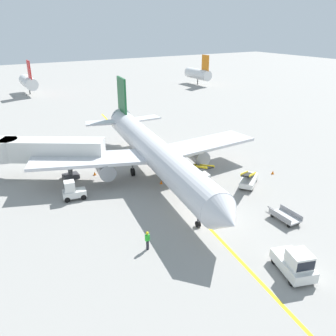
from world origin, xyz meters
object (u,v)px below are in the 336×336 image
belt_loader_aft_hold (198,171)px  safety_cone_nose_left (95,173)px  baggage_tug_near_wing (73,191)px  safety_cone_wingtip_left (161,182)px  jet_bridge (41,150)px  pushback_tug (295,263)px  safety_cone_nose_right (273,172)px  belt_loader_forward_hold (249,179)px  ground_crew_marshaller (147,240)px  airliner (153,151)px  baggage_cart_loaded (285,216)px

belt_loader_aft_hold → safety_cone_nose_left: 12.70m
baggage_tug_near_wing → safety_cone_wingtip_left: size_ratio=5.88×
jet_bridge → pushback_tug: size_ratio=3.04×
jet_bridge → safety_cone_nose_left: (5.44, -2.30, -3.32)m
safety_cone_nose_right → belt_loader_forward_hold: bearing=-169.4°
belt_loader_aft_hold → safety_cone_nose_right: 9.46m
belt_loader_aft_hold → safety_cone_nose_left: bearing=146.0°
safety_cone_nose_left → safety_cone_wingtip_left: same height
belt_loader_aft_hold → ground_crew_marshaller: bearing=-140.8°
belt_loader_forward_hold → safety_cone_wingtip_left: size_ratio=10.80×
airliner → belt_loader_aft_hold: 5.99m
pushback_tug → belt_loader_forward_hold: (7.81, 13.36, -0.22)m
baggage_cart_loaded → belt_loader_aft_hold: bearing=95.8°
pushback_tug → ground_crew_marshaller: (-7.91, 8.38, -0.08)m
baggage_tug_near_wing → safety_cone_nose_right: bearing=-14.7°
safety_cone_nose_right → jet_bridge: bearing=151.5°
pushback_tug → safety_cone_wingtip_left: 18.92m
jet_bridge → safety_cone_nose_left: bearing=-22.9°
belt_loader_aft_hold → safety_cone_nose_left: belt_loader_aft_hold is taller
safety_cone_nose_left → pushback_tug: bearing=-75.8°
safety_cone_nose_left → safety_cone_wingtip_left: size_ratio=1.00×
airliner → baggage_tug_near_wing: bearing=-176.6°
belt_loader_forward_hold → safety_cone_nose_right: 5.03m
jet_bridge → safety_cone_nose_right: (24.55, -13.32, -3.32)m
belt_loader_aft_hold → ground_crew_marshaller: size_ratio=3.02×
baggage_tug_near_wing → safety_cone_nose_right: baggage_tug_near_wing is taller
baggage_cart_loaded → safety_cone_nose_right: (7.32, 8.54, -0.25)m
baggage_cart_loaded → ground_crew_marshaller: ground_crew_marshaller is taller
airliner → pushback_tug: 21.14m
safety_cone_wingtip_left → pushback_tug: bearing=-88.2°
belt_loader_forward_hold → baggage_cart_loaded: 7.99m
ground_crew_marshaller → safety_cone_nose_left: (1.53, 16.91, -0.69)m
belt_loader_forward_hold → belt_loader_aft_hold: size_ratio=0.93×
safety_cone_nose_right → safety_cone_wingtip_left: 14.11m
airliner → belt_loader_forward_hold: size_ratio=7.42×
belt_loader_aft_hold → baggage_cart_loaded: bearing=-84.2°
ground_crew_marshaller → belt_loader_forward_hold: bearing=17.6°
baggage_tug_near_wing → safety_cone_wingtip_left: bearing=-8.5°
safety_cone_nose_left → baggage_tug_near_wing: bearing=-130.2°
pushback_tug → safety_cone_nose_right: 19.14m
pushback_tug → safety_cone_nose_left: pushback_tug is taller
jet_bridge → belt_loader_aft_hold: 18.73m
jet_bridge → belt_loader_forward_hold: (19.64, -14.24, -2.77)m
baggage_cart_loaded → ground_crew_marshaller: size_ratio=2.23×
airliner → safety_cone_wingtip_left: (-0.15, -2.10, -3.20)m
pushback_tug → baggage_cart_loaded: pushback_tug is taller
jet_bridge → belt_loader_aft_hold: bearing=-30.4°
safety_cone_wingtip_left → jet_bridge: bearing=142.2°
baggage_tug_near_wing → ground_crew_marshaller: bearing=-77.7°
airliner → safety_cone_wingtip_left: 3.83m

